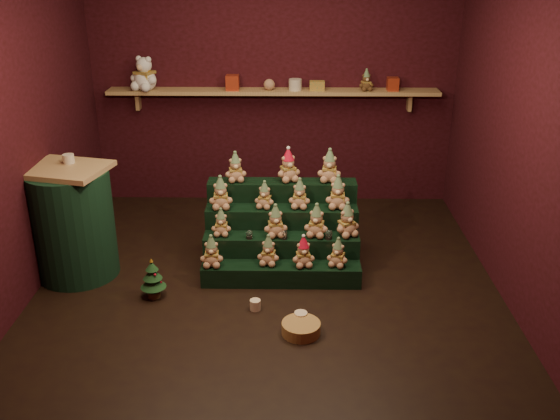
{
  "coord_description": "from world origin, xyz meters",
  "views": [
    {
      "loc": [
        0.18,
        -4.86,
        2.75
      ],
      "look_at": [
        0.1,
        0.25,
        0.59
      ],
      "focal_mm": 40.0,
      "sensor_mm": 36.0,
      "label": 1
    }
  ],
  "objects_px": {
    "snow_globe_c": "(329,235)",
    "brown_bear": "(366,80)",
    "riser_tier_front": "(281,274)",
    "white_bear": "(144,69)",
    "snow_globe_b": "(284,235)",
    "wicker_basket": "(301,328)",
    "mug_right": "(301,318)",
    "mini_christmas_tree": "(153,278)",
    "side_table": "(73,222)",
    "mug_left": "(255,305)",
    "snow_globe_a": "(249,234)"
  },
  "relations": [
    {
      "from": "side_table",
      "to": "wicker_basket",
      "type": "bearing_deg",
      "value": -11.41
    },
    {
      "from": "mini_christmas_tree",
      "to": "brown_bear",
      "type": "distance_m",
      "value": 3.15
    },
    {
      "from": "snow_globe_b",
      "to": "mug_left",
      "type": "xyz_separation_m",
      "value": [
        -0.23,
        -0.6,
        -0.36
      ]
    },
    {
      "from": "riser_tier_front",
      "to": "snow_globe_b",
      "type": "height_order",
      "value": "snow_globe_b"
    },
    {
      "from": "white_bear",
      "to": "brown_bear",
      "type": "distance_m",
      "value": 2.38
    },
    {
      "from": "snow_globe_c",
      "to": "wicker_basket",
      "type": "bearing_deg",
      "value": -105.26
    },
    {
      "from": "riser_tier_front",
      "to": "white_bear",
      "type": "xyz_separation_m",
      "value": [
        -1.49,
        1.87,
        1.46
      ]
    },
    {
      "from": "mug_left",
      "to": "white_bear",
      "type": "relative_size",
      "value": 0.2
    },
    {
      "from": "wicker_basket",
      "to": "white_bear",
      "type": "height_order",
      "value": "white_bear"
    },
    {
      "from": "snow_globe_b",
      "to": "brown_bear",
      "type": "relative_size",
      "value": 0.36
    },
    {
      "from": "mini_christmas_tree",
      "to": "mug_right",
      "type": "xyz_separation_m",
      "value": [
        1.24,
        -0.39,
        -0.13
      ]
    },
    {
      "from": "snow_globe_a",
      "to": "mug_right",
      "type": "bearing_deg",
      "value": -60.92
    },
    {
      "from": "snow_globe_c",
      "to": "side_table",
      "type": "bearing_deg",
      "value": -179.91
    },
    {
      "from": "side_table",
      "to": "brown_bear",
      "type": "bearing_deg",
      "value": 45.66
    },
    {
      "from": "snow_globe_a",
      "to": "snow_globe_c",
      "type": "distance_m",
      "value": 0.7
    },
    {
      "from": "side_table",
      "to": "mug_left",
      "type": "bearing_deg",
      "value": -6.48
    },
    {
      "from": "riser_tier_front",
      "to": "brown_bear",
      "type": "distance_m",
      "value": 2.46
    },
    {
      "from": "snow_globe_c",
      "to": "wicker_basket",
      "type": "height_order",
      "value": "snow_globe_c"
    },
    {
      "from": "riser_tier_front",
      "to": "mug_left",
      "type": "relative_size",
      "value": 15.77
    },
    {
      "from": "mug_left",
      "to": "white_bear",
      "type": "distance_m",
      "value": 3.04
    },
    {
      "from": "snow_globe_a",
      "to": "side_table",
      "type": "distance_m",
      "value": 1.56
    },
    {
      "from": "side_table",
      "to": "mini_christmas_tree",
      "type": "xyz_separation_m",
      "value": [
        0.76,
        -0.41,
        -0.33
      ]
    },
    {
      "from": "side_table",
      "to": "riser_tier_front",
      "type": "bearing_deg",
      "value": 8.71
    },
    {
      "from": "snow_globe_c",
      "to": "brown_bear",
      "type": "height_order",
      "value": "brown_bear"
    },
    {
      "from": "snow_globe_a",
      "to": "side_table",
      "type": "bearing_deg",
      "value": -179.87
    },
    {
      "from": "white_bear",
      "to": "wicker_basket",
      "type": "bearing_deg",
      "value": -33.08
    },
    {
      "from": "mini_christmas_tree",
      "to": "mug_right",
      "type": "height_order",
      "value": "mini_christmas_tree"
    },
    {
      "from": "mug_right",
      "to": "mug_left",
      "type": "bearing_deg",
      "value": 150.9
    },
    {
      "from": "wicker_basket",
      "to": "white_bear",
      "type": "relative_size",
      "value": 0.66
    },
    {
      "from": "snow_globe_c",
      "to": "mug_right",
      "type": "distance_m",
      "value": 0.92
    },
    {
      "from": "side_table",
      "to": "snow_globe_a",
      "type": "bearing_deg",
      "value": 13.7
    },
    {
      "from": "snow_globe_a",
      "to": "snow_globe_c",
      "type": "bearing_deg",
      "value": 0.0
    },
    {
      "from": "snow_globe_c",
      "to": "side_table",
      "type": "height_order",
      "value": "side_table"
    },
    {
      "from": "mini_christmas_tree",
      "to": "wicker_basket",
      "type": "distance_m",
      "value": 1.36
    },
    {
      "from": "riser_tier_front",
      "to": "mini_christmas_tree",
      "type": "height_order",
      "value": "mini_christmas_tree"
    },
    {
      "from": "snow_globe_c",
      "to": "wicker_basket",
      "type": "xyz_separation_m",
      "value": [
        -0.26,
        -0.94,
        -0.36
      ]
    },
    {
      "from": "snow_globe_c",
      "to": "mini_christmas_tree",
      "type": "distance_m",
      "value": 1.57
    },
    {
      "from": "snow_globe_c",
      "to": "brown_bear",
      "type": "bearing_deg",
      "value": 74.72
    },
    {
      "from": "snow_globe_c",
      "to": "wicker_basket",
      "type": "relative_size",
      "value": 0.29
    },
    {
      "from": "side_table",
      "to": "mini_christmas_tree",
      "type": "distance_m",
      "value": 0.93
    },
    {
      "from": "snow_globe_a",
      "to": "white_bear",
      "type": "height_order",
      "value": "white_bear"
    },
    {
      "from": "snow_globe_b",
      "to": "snow_globe_c",
      "type": "relative_size",
      "value": 0.94
    },
    {
      "from": "riser_tier_front",
      "to": "white_bear",
      "type": "relative_size",
      "value": 3.09
    },
    {
      "from": "snow_globe_b",
      "to": "mini_christmas_tree",
      "type": "height_order",
      "value": "snow_globe_b"
    },
    {
      "from": "white_bear",
      "to": "brown_bear",
      "type": "xyz_separation_m",
      "value": [
        2.38,
        -0.0,
        -0.11
      ]
    },
    {
      "from": "snow_globe_a",
      "to": "snow_globe_b",
      "type": "distance_m",
      "value": 0.31
    },
    {
      "from": "snow_globe_a",
      "to": "mini_christmas_tree",
      "type": "xyz_separation_m",
      "value": [
        -0.79,
        -0.41,
        -0.22
      ]
    },
    {
      "from": "riser_tier_front",
      "to": "mug_right",
      "type": "relative_size",
      "value": 13.42
    },
    {
      "from": "snow_globe_b",
      "to": "snow_globe_c",
      "type": "bearing_deg",
      "value": 0.0
    },
    {
      "from": "snow_globe_a",
      "to": "side_table",
      "type": "height_order",
      "value": "side_table"
    }
  ]
}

